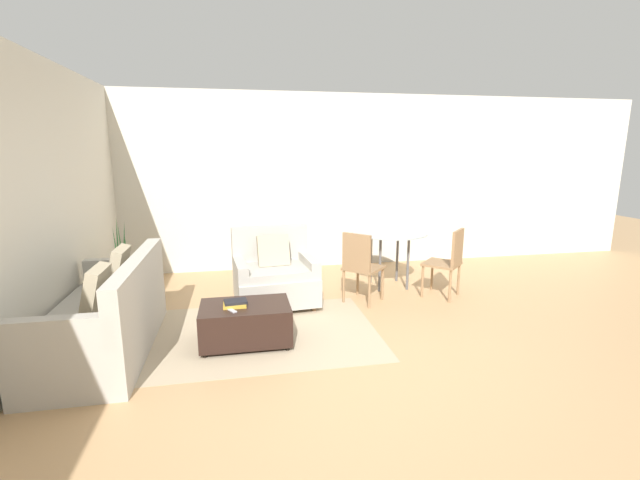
# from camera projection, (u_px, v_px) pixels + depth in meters

# --- Properties ---
(ground_plane) EXTENTS (20.00, 20.00, 0.00)m
(ground_plane) POSITION_uv_depth(u_px,v_px,m) (347.00, 358.00, 3.94)
(ground_plane) COLOR tan
(wall_back) EXTENTS (12.00, 0.06, 2.75)m
(wall_back) POSITION_uv_depth(u_px,v_px,m) (297.00, 182.00, 6.76)
(wall_back) COLOR beige
(wall_back) RESTS_ON ground_plane
(wall_left) EXTENTS (0.06, 12.00, 2.75)m
(wall_left) POSITION_uv_depth(u_px,v_px,m) (67.00, 198.00, 4.59)
(wall_left) COLOR beige
(wall_left) RESTS_ON ground_plane
(area_rug) EXTENTS (2.33, 1.74, 0.01)m
(area_rug) POSITION_uv_depth(u_px,v_px,m) (265.00, 333.00, 4.48)
(area_rug) COLOR tan
(area_rug) RESTS_ON ground_plane
(couch) EXTENTS (0.85, 1.87, 0.92)m
(couch) POSITION_uv_depth(u_px,v_px,m) (107.00, 320.00, 4.02)
(couch) COLOR #B2ADA3
(couch) RESTS_ON ground_plane
(armchair) EXTENTS (1.03, 0.89, 0.93)m
(armchair) POSITION_uv_depth(u_px,v_px,m) (275.00, 276.00, 5.26)
(armchair) COLOR #B2ADA3
(armchair) RESTS_ON ground_plane
(ottoman) EXTENTS (0.87, 0.56, 0.40)m
(ottoman) POSITION_uv_depth(u_px,v_px,m) (246.00, 322.00, 4.20)
(ottoman) COLOR black
(ottoman) RESTS_ON ground_plane
(book_stack) EXTENTS (0.23, 0.19, 0.05)m
(book_stack) POSITION_uv_depth(u_px,v_px,m) (235.00, 303.00, 4.13)
(book_stack) COLOR gold
(book_stack) RESTS_ON ottoman
(tv_remote_primary) EXTENTS (0.11, 0.16, 0.01)m
(tv_remote_primary) POSITION_uv_depth(u_px,v_px,m) (231.00, 310.00, 4.02)
(tv_remote_primary) COLOR #B7B7BC
(tv_remote_primary) RESTS_ON ottoman
(potted_plant) EXTENTS (0.38, 0.38, 1.08)m
(potted_plant) POSITION_uv_depth(u_px,v_px,m) (125.00, 285.00, 5.41)
(potted_plant) COLOR brown
(potted_plant) RESTS_ON ground_plane
(dining_table) EXTENTS (1.02, 1.02, 0.77)m
(dining_table) POSITION_uv_depth(u_px,v_px,m) (390.00, 239.00, 5.89)
(dining_table) COLOR #99A8AD
(dining_table) RESTS_ON ground_plane
(dining_chair_near_left) EXTENTS (0.59, 0.59, 0.90)m
(dining_chair_near_left) POSITION_uv_depth(u_px,v_px,m) (360.00, 263.00, 5.25)
(dining_chair_near_left) COLOR #93704C
(dining_chair_near_left) RESTS_ON ground_plane
(dining_chair_near_right) EXTENTS (0.59, 0.59, 0.90)m
(dining_chair_near_right) POSITION_uv_depth(u_px,v_px,m) (449.00, 258.00, 5.47)
(dining_chair_near_right) COLOR #93704C
(dining_chair_near_right) RESTS_ON ground_plane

